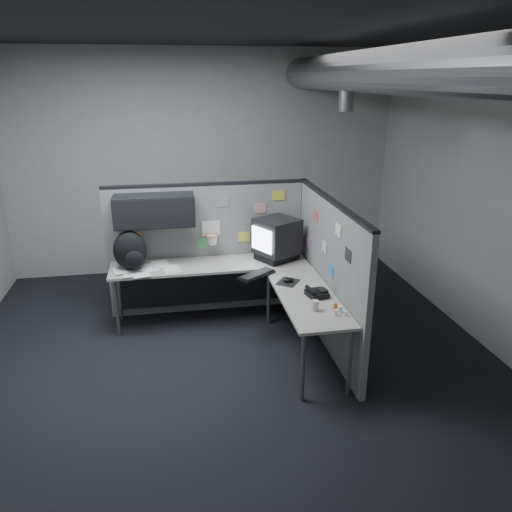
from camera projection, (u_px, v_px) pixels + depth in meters
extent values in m
cube|color=black|center=(230.00, 361.00, 5.21)|extent=(5.60, 5.60, 0.01)
cube|color=black|center=(223.00, 25.00, 4.13)|extent=(5.60, 5.60, 0.01)
cube|color=#9E9E99|center=(203.00, 164.00, 7.27)|extent=(5.60, 0.01, 3.20)
cube|color=#9E9E99|center=(311.00, 383.00, 2.07)|extent=(5.60, 0.01, 3.20)
cube|color=#9E9E99|center=(497.00, 200.00, 5.14)|extent=(0.01, 5.60, 3.20)
cylinder|color=slate|center=(379.00, 71.00, 4.48)|extent=(0.40, 5.49, 0.40)
cylinder|color=slate|center=(347.00, 97.00, 5.31)|extent=(0.16, 0.16, 0.30)
cube|color=slate|center=(209.00, 249.00, 6.13)|extent=(2.43, 0.06, 1.60)
cube|color=black|center=(206.00, 184.00, 5.85)|extent=(2.43, 0.07, 0.03)
cube|color=black|center=(302.00, 244.00, 6.33)|extent=(0.07, 0.07, 1.60)
cube|color=black|center=(154.00, 210.00, 5.65)|extent=(0.90, 0.35, 0.35)
cube|color=black|center=(154.00, 214.00, 5.48)|extent=(0.90, 0.02, 0.33)
cube|color=silver|center=(211.00, 228.00, 6.00)|extent=(0.22, 0.02, 0.18)
torus|color=#D85914|center=(212.00, 235.00, 5.94)|extent=(0.16, 0.16, 0.01)
cone|color=white|center=(212.00, 240.00, 5.96)|extent=(0.14, 0.14, 0.11)
cube|color=orange|center=(135.00, 237.00, 5.88)|extent=(0.15, 0.01, 0.12)
cube|color=gray|center=(223.00, 202.00, 5.92)|extent=(0.15, 0.01, 0.12)
cube|color=#E5D84C|center=(244.00, 237.00, 6.12)|extent=(0.15, 0.01, 0.12)
cube|color=#D87F7F|center=(260.00, 208.00, 6.03)|extent=(0.15, 0.01, 0.12)
cube|color=gold|center=(279.00, 195.00, 6.02)|extent=(0.15, 0.01, 0.12)
cube|color=#4CB266|center=(203.00, 243.00, 6.05)|extent=(0.15, 0.01, 0.12)
cube|color=slate|center=(328.00, 276.00, 5.32)|extent=(0.06, 2.23, 1.60)
cube|color=black|center=(332.00, 201.00, 5.05)|extent=(0.07, 2.23, 0.03)
cube|color=#CC4C4C|center=(316.00, 215.00, 5.53)|extent=(0.01, 0.15, 0.12)
cube|color=silver|center=(324.00, 247.00, 5.29)|extent=(0.01, 0.15, 0.12)
cube|color=silver|center=(338.00, 230.00, 4.82)|extent=(0.01, 0.15, 0.12)
cube|color=#B266B2|center=(308.00, 243.00, 5.90)|extent=(0.01, 0.15, 0.12)
cube|color=#26262D|center=(348.00, 255.00, 4.59)|extent=(0.01, 0.15, 0.12)
cube|color=#337FCC|center=(331.00, 271.00, 5.12)|extent=(0.01, 0.15, 0.12)
cube|color=#A09C91|center=(210.00, 265.00, 5.86)|extent=(2.30, 0.56, 0.03)
cube|color=#A09C91|center=(307.00, 296.00, 5.03)|extent=(0.56, 1.55, 0.03)
cube|color=black|center=(209.00, 283.00, 6.17)|extent=(2.18, 0.02, 0.55)
cylinder|color=gray|center=(117.00, 308.00, 5.60)|extent=(0.04, 0.04, 0.70)
cylinder|color=gray|center=(120.00, 293.00, 6.01)|extent=(0.04, 0.04, 0.70)
cylinder|color=gray|center=(268.00, 297.00, 5.89)|extent=(0.04, 0.04, 0.70)
cylinder|color=gray|center=(303.00, 367.00, 4.46)|extent=(0.04, 0.04, 0.70)
cylinder|color=gray|center=(350.00, 362.00, 4.54)|extent=(0.04, 0.04, 0.70)
cube|color=black|center=(277.00, 256.00, 5.99)|extent=(0.54, 0.52, 0.08)
cube|color=black|center=(277.00, 236.00, 5.91)|extent=(0.59, 0.59, 0.42)
cube|color=#D1E0F9|center=(262.00, 240.00, 5.77)|extent=(0.18, 0.31, 0.27)
cube|color=black|center=(257.00, 275.00, 5.48)|extent=(0.45, 0.39, 0.03)
cube|color=black|center=(257.00, 274.00, 5.47)|extent=(0.41, 0.35, 0.01)
cube|color=black|center=(288.00, 282.00, 5.33)|extent=(0.30, 0.31, 0.01)
ellipsoid|color=black|center=(288.00, 280.00, 5.32)|extent=(0.13, 0.10, 0.05)
cube|color=black|center=(317.00, 294.00, 4.98)|extent=(0.22, 0.24, 0.06)
cylinder|color=black|center=(311.00, 290.00, 4.95)|extent=(0.08, 0.19, 0.04)
cube|color=black|center=(322.00, 290.00, 4.98)|extent=(0.10, 0.12, 0.02)
cylinder|color=silver|center=(340.00, 310.00, 4.63)|extent=(0.04, 0.04, 0.07)
cylinder|color=silver|center=(336.00, 313.00, 4.58)|extent=(0.04, 0.04, 0.06)
cylinder|color=silver|center=(345.00, 313.00, 4.57)|extent=(0.03, 0.03, 0.05)
cylinder|color=#D85914|center=(335.00, 307.00, 4.67)|extent=(0.04, 0.04, 0.08)
cylinder|color=beige|center=(315.00, 306.00, 4.67)|extent=(0.09, 0.09, 0.10)
cube|color=white|center=(172.00, 269.00, 5.70)|extent=(0.24, 0.30, 0.00)
cube|color=white|center=(150.00, 267.00, 5.73)|extent=(0.24, 0.30, 0.00)
cube|color=white|center=(131.00, 273.00, 5.57)|extent=(0.24, 0.30, 0.00)
cube|color=white|center=(160.00, 264.00, 5.82)|extent=(0.24, 0.30, 0.00)
cube|color=white|center=(140.00, 273.00, 5.54)|extent=(0.24, 0.30, 0.00)
cube|color=white|center=(121.00, 270.00, 5.63)|extent=(0.24, 0.30, 0.00)
ellipsoid|color=black|center=(130.00, 250.00, 5.61)|extent=(0.37, 0.27, 0.46)
ellipsoid|color=black|center=(135.00, 260.00, 5.50)|extent=(0.21, 0.12, 0.21)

